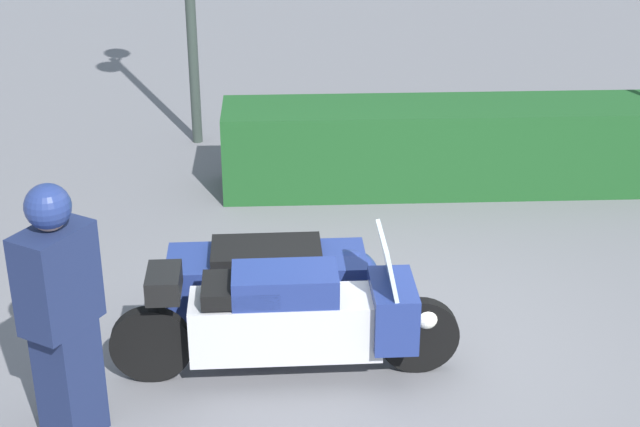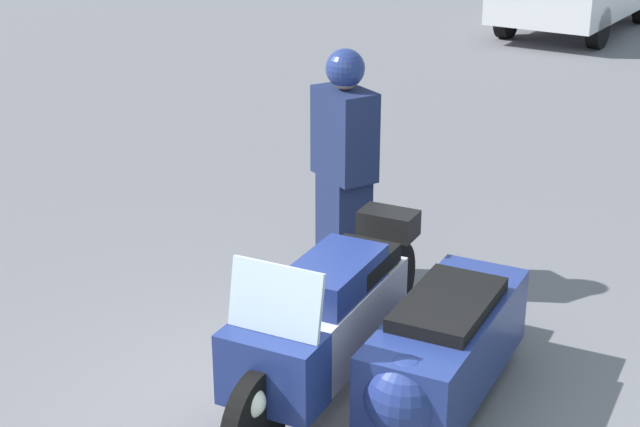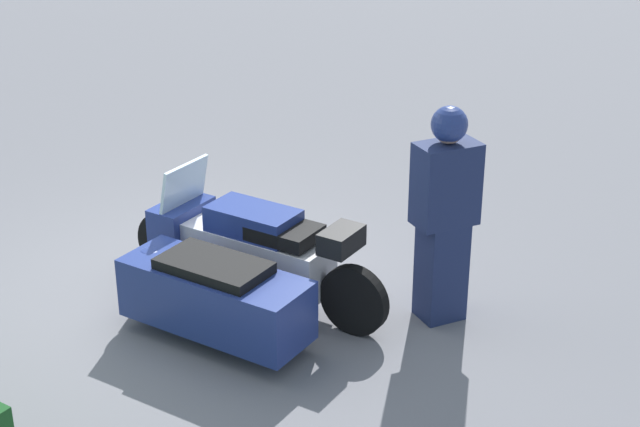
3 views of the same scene
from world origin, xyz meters
The scene contains 4 objects.
ground_plane centered at (0.00, 0.00, 0.00)m, with size 160.00×160.00×0.00m, color slate.
police_motorcycle centered at (-0.66, 0.10, 0.46)m, with size 2.59×1.29×1.14m.
officer_rider centered at (-2.14, -0.92, 0.98)m, with size 0.52×0.59×1.85m.
hedge_bush_curbside centered at (1.14, 3.24, 0.46)m, with size 4.87×0.87×0.93m, color #19471E.
Camera 1 is at (-0.71, -6.46, 4.19)m, focal length 55.00 mm.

